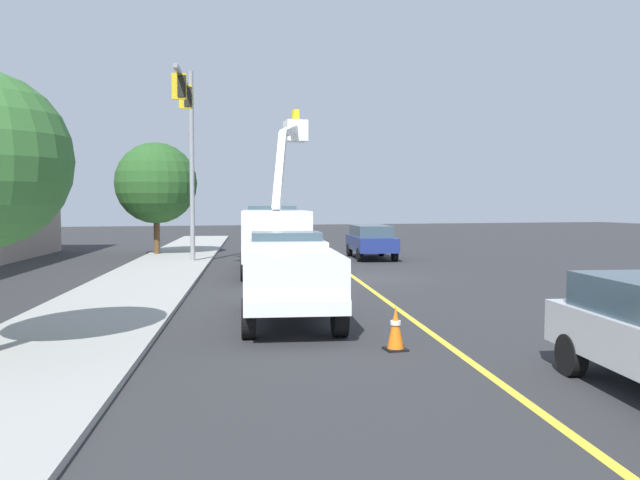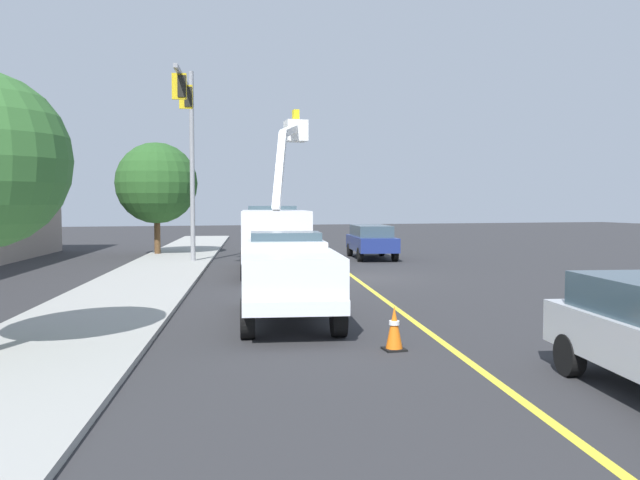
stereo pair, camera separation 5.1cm
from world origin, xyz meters
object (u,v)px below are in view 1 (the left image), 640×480
at_px(utility_bucket_truck, 274,233).
at_px(traffic_cone_mid_front, 318,254).
at_px(passing_minivan, 371,239).
at_px(traffic_cone_leading, 396,328).
at_px(traffic_signal_mast, 188,132).
at_px(service_pickup_truck, 290,275).

relative_size(utility_bucket_truck, traffic_cone_mid_front, 9.60).
xyz_separation_m(utility_bucket_truck, traffic_cone_mid_front, (3.33, -2.75, -1.17)).
bearing_deg(passing_minivan, utility_bucket_truck, 129.49).
height_order(traffic_cone_leading, traffic_signal_mast, traffic_signal_mast).
relative_size(utility_bucket_truck, traffic_cone_leading, 9.98).
bearing_deg(traffic_signal_mast, traffic_cone_leading, -171.71).
bearing_deg(traffic_cone_leading, utility_bucket_truck, -2.38).
relative_size(service_pickup_truck, traffic_signal_mast, 0.66).
distance_m(passing_minivan, traffic_cone_mid_front, 3.67).
height_order(passing_minivan, traffic_signal_mast, traffic_signal_mast).
relative_size(traffic_cone_mid_front, traffic_signal_mast, 0.10).
relative_size(passing_minivan, traffic_cone_leading, 5.93).
relative_size(traffic_cone_leading, traffic_cone_mid_front, 0.96).
relative_size(service_pickup_truck, traffic_cone_leading, 6.89).
bearing_deg(service_pickup_truck, passing_minivan, -26.32).
relative_size(passing_minivan, traffic_cone_mid_front, 5.70).
distance_m(service_pickup_truck, traffic_cone_mid_front, 15.07).
height_order(passing_minivan, traffic_cone_mid_front, passing_minivan).
height_order(utility_bucket_truck, traffic_cone_mid_front, utility_bucket_truck).
bearing_deg(utility_bucket_truck, service_pickup_truck, 170.29).
height_order(utility_bucket_truck, passing_minivan, utility_bucket_truck).
relative_size(service_pickup_truck, passing_minivan, 1.16).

